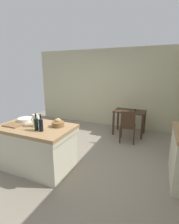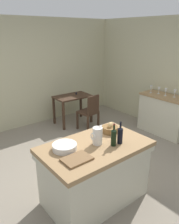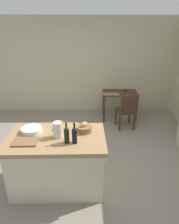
# 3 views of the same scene
# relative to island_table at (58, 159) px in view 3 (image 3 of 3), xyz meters

# --- Properties ---
(ground_plane) EXTENTS (6.76, 6.76, 0.00)m
(ground_plane) POSITION_rel_island_table_xyz_m (0.40, 0.57, -0.47)
(ground_plane) COLOR gray
(wall_back) EXTENTS (5.32, 0.12, 2.60)m
(wall_back) POSITION_rel_island_table_xyz_m (0.40, 3.17, 0.83)
(wall_back) COLOR #B7B28E
(wall_back) RESTS_ON ground
(island_table) EXTENTS (1.43, 0.88, 0.87)m
(island_table) POSITION_rel_island_table_xyz_m (0.00, 0.00, 0.00)
(island_table) COLOR #99754C
(island_table) RESTS_ON ground
(writing_desk) EXTENTS (0.92, 0.59, 0.79)m
(writing_desk) POSITION_rel_island_table_xyz_m (1.34, 2.51, 0.15)
(writing_desk) COLOR #3D281C
(writing_desk) RESTS_ON ground
(wooden_chair) EXTENTS (0.45, 0.45, 0.89)m
(wooden_chair) POSITION_rel_island_table_xyz_m (1.41, 1.89, 0.01)
(wooden_chair) COLOR #3D281C
(wooden_chair) RESTS_ON ground
(pitcher) EXTENTS (0.17, 0.13, 0.28)m
(pitcher) POSITION_rel_island_table_xyz_m (0.04, 0.00, 0.52)
(pitcher) COLOR silver
(pitcher) RESTS_ON island_table
(wash_bowl) EXTENTS (0.31, 0.31, 0.08)m
(wash_bowl) POSITION_rel_island_table_xyz_m (-0.38, 0.15, 0.44)
(wash_bowl) COLOR silver
(wash_bowl) RESTS_ON island_table
(bread_basket) EXTENTS (0.23, 0.23, 0.16)m
(bread_basket) POSITION_rel_island_table_xyz_m (0.41, 0.15, 0.45)
(bread_basket) COLOR brown
(bread_basket) RESTS_ON island_table
(cutting_board) EXTENTS (0.34, 0.24, 0.02)m
(cutting_board) POSITION_rel_island_table_xyz_m (-0.40, -0.15, 0.41)
(cutting_board) COLOR brown
(cutting_board) RESTS_ON island_table
(wine_bottle_dark) EXTENTS (0.07, 0.07, 0.31)m
(wine_bottle_dark) POSITION_rel_island_table_xyz_m (0.28, -0.17, 0.52)
(wine_bottle_dark) COLOR black
(wine_bottle_dark) RESTS_ON island_table
(wine_bottle_amber) EXTENTS (0.07, 0.07, 0.30)m
(wine_bottle_amber) POSITION_rel_island_table_xyz_m (0.17, -0.16, 0.52)
(wine_bottle_amber) COLOR black
(wine_bottle_amber) RESTS_ON island_table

